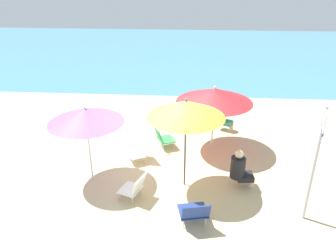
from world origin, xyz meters
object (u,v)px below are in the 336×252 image
at_px(beach_chair_b, 195,118).
at_px(warning_sign, 318,149).
at_px(umbrella_purple, 86,116).
at_px(beach_chair_d, 163,137).
at_px(beach_chair_c, 134,187).
at_px(beach_chair_e, 194,212).
at_px(beach_chair_a, 140,150).
at_px(person_b, 240,169).
at_px(umbrella_yellow, 186,109).
at_px(person_a, 223,115).
at_px(umbrella_red, 215,95).

relative_size(beach_chair_b, warning_sign, 0.29).
relative_size(umbrella_purple, beach_chair_d, 2.82).
height_order(umbrella_purple, beach_chair_c, umbrella_purple).
bearing_deg(beach_chair_e, warning_sign, -93.38).
height_order(beach_chair_c, beach_chair_e, beach_chair_e).
bearing_deg(beach_chair_b, beach_chair_d, -58.83).
xyz_separation_m(beach_chair_a, beach_chair_d, (0.52, 0.70, 0.04)).
bearing_deg(person_b, beach_chair_d, 132.93).
xyz_separation_m(umbrella_purple, umbrella_yellow, (2.18, -0.13, 0.27)).
relative_size(beach_chair_c, person_b, 0.67).
xyz_separation_m(beach_chair_d, warning_sign, (3.03, -2.66, 1.24)).
height_order(beach_chair_b, person_a, person_a).
distance_m(umbrella_red, beach_chair_c, 3.24).
xyz_separation_m(person_b, warning_sign, (1.16, -0.98, 1.10)).
bearing_deg(beach_chair_c, umbrella_yellow, -130.18).
bearing_deg(umbrella_yellow, beach_chair_c, -150.81).
distance_m(beach_chair_c, beach_chair_d, 2.31).
relative_size(umbrella_purple, beach_chair_a, 2.61).
distance_m(umbrella_red, umbrella_purple, 3.36).
height_order(beach_chair_b, beach_chair_c, beach_chair_c).
relative_size(umbrella_purple, person_b, 1.94).
relative_size(umbrella_yellow, beach_chair_b, 3.01).
bearing_deg(umbrella_purple, umbrella_red, 30.78).
bearing_deg(beach_chair_b, umbrella_yellow, -31.85).
relative_size(person_a, warning_sign, 0.40).
bearing_deg(beach_chair_e, beach_chair_d, 3.78).
bearing_deg(umbrella_yellow, warning_sign, -22.19).
height_order(person_b, warning_sign, warning_sign).
bearing_deg(beach_chair_d, person_a, 13.78).
distance_m(umbrella_red, beach_chair_b, 1.86).
bearing_deg(person_b, beach_chair_a, 152.51).
xyz_separation_m(umbrella_red, beach_chair_d, (-1.35, -0.16, -1.19)).
bearing_deg(umbrella_red, beach_chair_a, -155.39).
bearing_deg(warning_sign, umbrella_yellow, 174.59).
relative_size(beach_chair_e, warning_sign, 0.28).
relative_size(umbrella_red, warning_sign, 0.84).
bearing_deg(umbrella_yellow, person_a, 70.18).
relative_size(beach_chair_a, beach_chair_c, 1.11).
distance_m(umbrella_red, beach_chair_d, 1.81).
distance_m(beach_chair_b, person_b, 3.30).
height_order(beach_chair_a, beach_chair_c, same).
height_order(beach_chair_b, warning_sign, warning_sign).
xyz_separation_m(beach_chair_c, beach_chair_d, (0.40, 2.27, 0.05)).
xyz_separation_m(umbrella_yellow, warning_sign, (2.39, -0.97, -0.30)).
relative_size(beach_chair_b, person_b, 0.75).
relative_size(umbrella_yellow, beach_chair_e, 3.12).
bearing_deg(person_a, warning_sign, -45.95).
height_order(umbrella_red, beach_chair_a, umbrella_red).
bearing_deg(umbrella_purple, umbrella_yellow, -3.35).
bearing_deg(beach_chair_a, umbrella_purple, 10.59).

